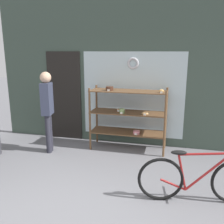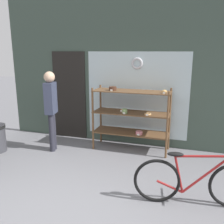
# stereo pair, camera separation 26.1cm
# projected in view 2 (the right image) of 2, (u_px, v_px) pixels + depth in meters

# --- Properties ---
(ground_plane) EXTENTS (30.00, 30.00, 0.00)m
(ground_plane) POSITION_uv_depth(u_px,v_px,m) (69.00, 221.00, 3.18)
(ground_plane) COLOR slate
(storefront_facade) EXTENTS (6.05, 0.13, 3.58)m
(storefront_facade) POSITION_uv_depth(u_px,v_px,m) (127.00, 68.00, 5.53)
(storefront_facade) COLOR #3D4C42
(storefront_facade) RESTS_ON ground_plane
(display_case) EXTENTS (1.62, 0.53, 1.38)m
(display_case) POSITION_uv_depth(u_px,v_px,m) (131.00, 113.00, 5.31)
(display_case) COLOR brown
(display_case) RESTS_ON ground_plane
(bicycle) EXTENTS (1.66, 0.47, 0.79)m
(bicycle) POSITION_uv_depth(u_px,v_px,m) (194.00, 182.00, 3.45)
(bicycle) COLOR black
(bicycle) RESTS_ON ground_plane
(pedestrian) EXTENTS (0.24, 0.35, 1.71)m
(pedestrian) POSITION_uv_depth(u_px,v_px,m) (51.00, 105.00, 5.22)
(pedestrian) COLOR #282833
(pedestrian) RESTS_ON ground_plane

